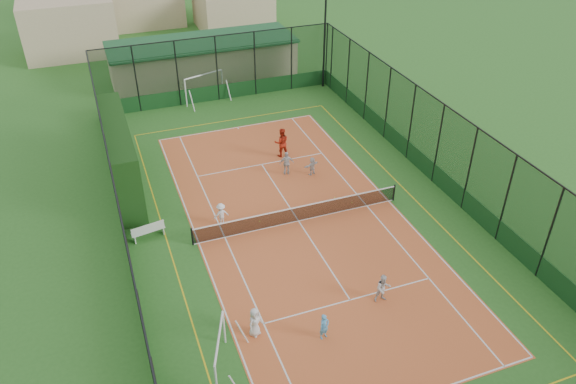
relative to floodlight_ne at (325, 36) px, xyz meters
name	(u,v)px	position (x,y,z in m)	size (l,w,h in m)	color
ground	(299,221)	(-8.60, -16.60, -4.12)	(300.00, 300.00, 0.00)	#2B6522
court_slab	(299,221)	(-8.60, -16.60, -4.12)	(11.17, 23.97, 0.01)	#CC5D2D
tennis_net	(299,213)	(-8.60, -16.60, -3.59)	(11.67, 0.12, 1.06)	black
perimeter_fence	(299,182)	(-8.60, -16.60, -1.62)	(18.12, 34.12, 5.00)	black
floodlight_ne	(325,36)	(0.00, 0.00, 0.00)	(0.60, 0.26, 8.25)	black
clubhouse	(203,59)	(-8.60, 5.40, -2.55)	(15.20, 7.20, 3.15)	tan
hedge_left	(121,155)	(-16.90, -9.56, -2.14)	(1.36, 9.08, 3.97)	black
white_bench	(148,230)	(-16.40, -15.22, -3.64)	(1.74, 0.48, 0.98)	white
futsal_goal_near	(220,353)	(-15.00, -24.67, -3.23)	(0.80, 2.77, 1.79)	white
futsal_goal_far	(204,88)	(-9.67, 0.49, -3.05)	(3.34, 0.97, 2.15)	white
child_near_left	(255,322)	(-13.22, -23.42, -3.41)	(0.69, 0.45, 1.41)	silver
child_near_mid	(324,327)	(-10.59, -24.59, -3.49)	(0.46, 0.30, 1.25)	#4EA2DE
child_near_right	(383,288)	(-7.27, -23.50, -3.40)	(0.70, 0.55, 1.44)	silver
child_far_left	(221,214)	(-12.55, -15.40, -3.47)	(0.83, 0.48, 1.29)	white
child_far_right	(287,163)	(-7.51, -11.81, -3.36)	(0.89, 0.37, 1.51)	silver
child_far_back	(312,166)	(-6.08, -12.37, -3.54)	(1.06, 0.34, 1.14)	silver
coach	(282,142)	(-7.04, -9.58, -3.15)	(0.93, 0.73, 1.92)	#AE2412
tennis_balls	(316,207)	(-7.20, -15.75, -4.08)	(5.53, 0.86, 0.07)	#CCE033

